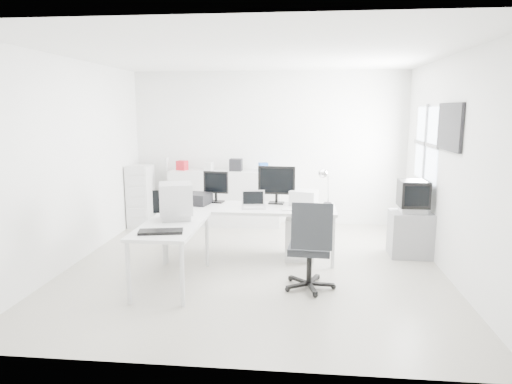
# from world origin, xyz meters

# --- Properties ---
(floor) EXTENTS (5.00, 5.00, 0.01)m
(floor) POSITION_xyz_m (0.00, 0.00, 0.00)
(floor) COLOR beige
(floor) RESTS_ON ground
(ceiling) EXTENTS (5.00, 5.00, 0.01)m
(ceiling) POSITION_xyz_m (0.00, 0.00, 2.80)
(ceiling) COLOR white
(ceiling) RESTS_ON back_wall
(back_wall) EXTENTS (5.00, 0.02, 2.80)m
(back_wall) POSITION_xyz_m (0.00, 2.50, 1.40)
(back_wall) COLOR silver
(back_wall) RESTS_ON floor
(left_wall) EXTENTS (0.02, 5.00, 2.80)m
(left_wall) POSITION_xyz_m (-2.50, 0.00, 1.40)
(left_wall) COLOR silver
(left_wall) RESTS_ON floor
(right_wall) EXTENTS (0.02, 5.00, 2.80)m
(right_wall) POSITION_xyz_m (2.50, 0.00, 1.40)
(right_wall) COLOR silver
(right_wall) RESTS_ON floor
(window) EXTENTS (0.02, 1.20, 1.10)m
(window) POSITION_xyz_m (2.48, 1.20, 1.60)
(window) COLOR white
(window) RESTS_ON right_wall
(wall_picture) EXTENTS (0.04, 0.90, 0.60)m
(wall_picture) POSITION_xyz_m (2.47, 0.10, 1.90)
(wall_picture) COLOR black
(wall_picture) RESTS_ON right_wall
(main_desk) EXTENTS (2.40, 0.80, 0.75)m
(main_desk) POSITION_xyz_m (-0.09, 0.40, 0.38)
(main_desk) COLOR silver
(main_desk) RESTS_ON floor
(side_desk) EXTENTS (0.70, 1.40, 0.75)m
(side_desk) POSITION_xyz_m (-0.94, -0.70, 0.38)
(side_desk) COLOR silver
(side_desk) RESTS_ON floor
(drawer_pedestal) EXTENTS (0.40, 0.50, 0.60)m
(drawer_pedestal) POSITION_xyz_m (0.61, 0.45, 0.30)
(drawer_pedestal) COLOR silver
(drawer_pedestal) RESTS_ON floor
(inkjet_printer) EXTENTS (0.52, 0.44, 0.16)m
(inkjet_printer) POSITION_xyz_m (-0.94, 0.50, 0.83)
(inkjet_printer) COLOR black
(inkjet_printer) RESTS_ON main_desk
(lcd_monitor_small) EXTENTS (0.41, 0.28, 0.48)m
(lcd_monitor_small) POSITION_xyz_m (-0.64, 0.65, 0.99)
(lcd_monitor_small) COLOR black
(lcd_monitor_small) RESTS_ON main_desk
(lcd_monitor_large) EXTENTS (0.56, 0.27, 0.57)m
(lcd_monitor_large) POSITION_xyz_m (0.26, 0.65, 1.03)
(lcd_monitor_large) COLOR black
(lcd_monitor_large) RESTS_ON main_desk
(laptop) EXTENTS (0.42, 0.43, 0.24)m
(laptop) POSITION_xyz_m (-0.04, 0.30, 0.87)
(laptop) COLOR #B7B7BA
(laptop) RESTS_ON main_desk
(white_keyboard) EXTENTS (0.43, 0.22, 0.02)m
(white_keyboard) POSITION_xyz_m (0.56, 0.25, 0.76)
(white_keyboard) COLOR silver
(white_keyboard) RESTS_ON main_desk
(white_mouse) EXTENTS (0.06, 0.06, 0.06)m
(white_mouse) POSITION_xyz_m (0.86, 0.30, 0.78)
(white_mouse) COLOR silver
(white_mouse) RESTS_ON main_desk
(laser_printer) EXTENTS (0.43, 0.39, 0.21)m
(laser_printer) POSITION_xyz_m (0.66, 0.62, 0.86)
(laser_printer) COLOR silver
(laser_printer) RESTS_ON main_desk
(desk_lamp) EXTENTS (0.18, 0.18, 0.46)m
(desk_lamp) POSITION_xyz_m (1.01, 0.70, 0.98)
(desk_lamp) COLOR silver
(desk_lamp) RESTS_ON main_desk
(crt_monitor) EXTENTS (0.52, 0.52, 0.48)m
(crt_monitor) POSITION_xyz_m (-0.94, -0.45, 0.99)
(crt_monitor) COLOR #B7B7BA
(crt_monitor) RESTS_ON side_desk
(black_keyboard) EXTENTS (0.52, 0.29, 0.03)m
(black_keyboard) POSITION_xyz_m (-0.94, -1.10, 0.77)
(black_keyboard) COLOR black
(black_keyboard) RESTS_ON side_desk
(office_chair) EXTENTS (0.68, 0.68, 1.10)m
(office_chair) POSITION_xyz_m (0.73, -0.68, 0.55)
(office_chair) COLOR #292C2F
(office_chair) RESTS_ON floor
(tv_cabinet) EXTENTS (0.60, 0.49, 0.66)m
(tv_cabinet) POSITION_xyz_m (2.22, 0.70, 0.33)
(tv_cabinet) COLOR gray
(tv_cabinet) RESTS_ON floor
(crt_tv) EXTENTS (0.50, 0.48, 0.45)m
(crt_tv) POSITION_xyz_m (2.22, 0.70, 0.88)
(crt_tv) COLOR black
(crt_tv) RESTS_ON tv_cabinet
(sideboard) EXTENTS (2.02, 0.51, 1.01)m
(sideboard) POSITION_xyz_m (-0.77, 2.24, 0.51)
(sideboard) COLOR silver
(sideboard) RESTS_ON floor
(clutter_box_a) EXTENTS (0.21, 0.20, 0.17)m
(clutter_box_a) POSITION_xyz_m (-1.57, 2.24, 1.10)
(clutter_box_a) COLOR #AF1923
(clutter_box_a) RESTS_ON sideboard
(clutter_box_b) EXTENTS (0.18, 0.17, 0.15)m
(clutter_box_b) POSITION_xyz_m (-1.07, 2.24, 1.09)
(clutter_box_b) COLOR silver
(clutter_box_b) RESTS_ON sideboard
(clutter_box_c) EXTENTS (0.22, 0.20, 0.22)m
(clutter_box_c) POSITION_xyz_m (-0.57, 2.24, 1.12)
(clutter_box_c) COLOR black
(clutter_box_c) RESTS_ON sideboard
(clutter_box_d) EXTENTS (0.19, 0.18, 0.15)m
(clutter_box_d) POSITION_xyz_m (-0.07, 2.24, 1.09)
(clutter_box_d) COLOR blue
(clutter_box_d) RESTS_ON sideboard
(clutter_bottle) EXTENTS (0.07, 0.07, 0.22)m
(clutter_bottle) POSITION_xyz_m (-1.87, 2.28, 1.12)
(clutter_bottle) COLOR silver
(clutter_bottle) RESTS_ON sideboard
(filing_cabinet) EXTENTS (0.39, 0.47, 1.12)m
(filing_cabinet) POSITION_xyz_m (-2.28, 1.94, 0.56)
(filing_cabinet) COLOR silver
(filing_cabinet) RESTS_ON floor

